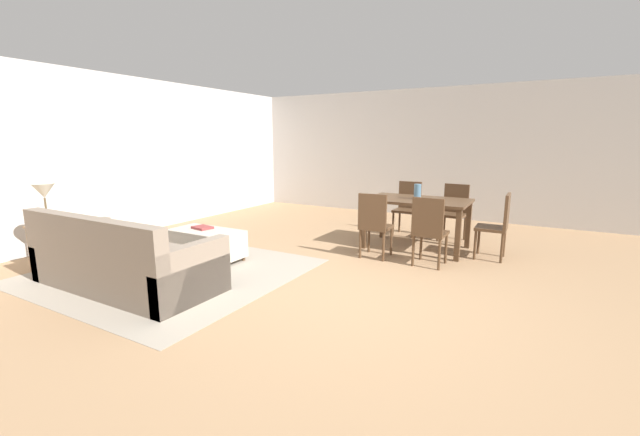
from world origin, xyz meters
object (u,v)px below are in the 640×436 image
Objects in this scene: dining_chair_far_right at (454,209)px; side_table at (49,234)px; table_lamp at (44,193)px; dining_table at (417,205)px; couch at (123,263)px; ottoman_table at (207,243)px; dining_chair_far_left at (408,205)px; dining_chair_near_left at (374,222)px; vase_centerpiece at (418,192)px; dining_chair_near_right at (429,228)px; dining_chair_head_east at (498,222)px; book_on_ottoman at (202,228)px.

side_table is at bearing -135.22° from dining_chair_far_right.
side_table is 0.53m from table_lamp.
side_table is 5.02m from dining_table.
couch is 3.85× the size of side_table.
dining_chair_far_right is at bearing 44.78° from table_lamp.
dining_table is at bearing 41.13° from table_lamp.
dining_chair_far_left reaches higher than ottoman_table.
dining_chair_near_left is at bearing 35.88° from side_table.
couch reaches higher than ottoman_table.
table_lamp is at bearing -129.15° from dining_chair_far_left.
dining_chair_near_right is at bearing -63.52° from vase_centerpiece.
vase_centerpiece reaches higher than ottoman_table.
ottoman_table is 1.11× the size of dining_chair_head_east.
dining_chair_near_right is (4.18, 2.48, 0.07)m from side_table.
book_on_ottoman is (1.35, 1.30, -0.55)m from table_lamp.
table_lamp reaches higher than dining_chair_head_east.
table_lamp is at bearing -139.18° from ottoman_table.
dining_chair_near_left reaches higher than couch.
dining_chair_near_left is at bearing -88.32° from dining_chair_far_left.
dining_chair_head_east is at bearing -0.98° from dining_table.
dining_chair_near_right is at bearing 22.54° from book_on_ottoman.
dining_chair_head_east is at bearing -29.34° from dining_chair_far_left.
dining_chair_far_left is at bearing 50.85° from table_lamp.
book_on_ottoman is at bearing 159.24° from ottoman_table.
vase_centerpiece is at bearing 66.34° from dining_chair_near_left.
dining_chair_far_left is at bearing 178.72° from dining_chair_far_right.
side_table is 0.63× the size of dining_chair_far_left.
dining_chair_near_right reaches higher than side_table.
dining_chair_near_right is (2.73, 1.22, 0.28)m from ottoman_table.
couch is 2.18× the size of ottoman_table.
dining_chair_near_left is at bearing 35.88° from table_lamp.
vase_centerpiece reaches higher than couch.
table_lamp is 4.89m from dining_chair_near_right.
dining_chair_head_east is (1.55, -0.87, 0.00)m from dining_chair_far_left.
dining_chair_head_east is (0.76, -0.85, 0.00)m from dining_chair_far_right.
dining_chair_far_left is (3.38, 4.15, 0.07)m from side_table.
dining_table is 1.63× the size of dining_chair_far_left.
side_table is 1.88m from book_on_ottoman.
dining_chair_near_right is (0.40, -0.82, -0.14)m from dining_table.
side_table is 0.63× the size of dining_chair_far_right.
couch is 1.23m from ottoman_table.
ottoman_table is 3.15m from vase_centerpiece.
dining_chair_near_left reaches higher than book_on_ottoman.
ottoman_table is 1.94× the size of table_lamp.
dining_table is 1.63× the size of dining_chair_near_left.
dining_table is at bearing -64.68° from dining_chair_far_left.
dining_chair_head_east reaches higher than side_table.
book_on_ottoman is at bearing -125.44° from dining_chair_far_left.
table_lamp reaches higher than dining_chair_far_right.
table_lamp is 5.01m from vase_centerpiece.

